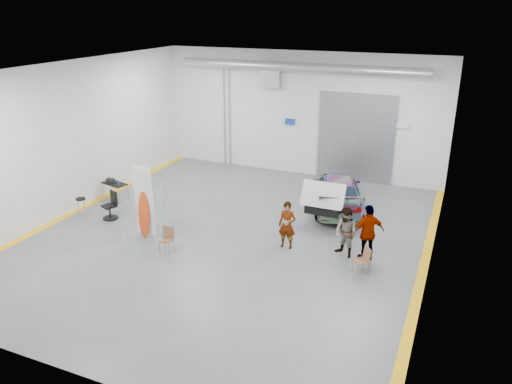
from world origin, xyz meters
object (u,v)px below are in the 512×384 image
at_px(surfboard_display, 144,207).
at_px(folding_chair_far, 360,266).
at_px(person_b, 346,233).
at_px(office_chair, 111,207).
at_px(person_c, 368,233).
at_px(shop_stool, 82,207).
at_px(sedan_car, 337,191).
at_px(work_table, 113,183).
at_px(folding_chair_near, 167,245).
at_px(person_a, 287,225).

distance_m(surfboard_display, folding_chair_far, 7.87).
bearing_deg(person_b, office_chair, -148.94).
distance_m(person_c, shop_stool, 11.30).
bearing_deg(office_chair, sedan_car, 53.98).
distance_m(folding_chair_far, work_table, 11.55).
bearing_deg(office_chair, work_table, 148.19).
bearing_deg(person_c, folding_chair_far, 53.46).
relative_size(surfboard_display, folding_chair_far, 3.15).
distance_m(sedan_car, folding_chair_far, 5.59).
xyz_separation_m(folding_chair_near, shop_stool, (-4.82, 1.29, 0.12)).
xyz_separation_m(sedan_car, folding_chair_near, (-4.34, -6.28, -0.43)).
distance_m(person_c, surfboard_display, 7.92).
bearing_deg(person_c, shop_stool, -33.05).
distance_m(folding_chair_near, office_chair, 3.96).
bearing_deg(shop_stool, office_chair, 14.06).
xyz_separation_m(person_b, work_table, (-10.57, 1.27, -0.14)).
bearing_deg(surfboard_display, sedan_car, 45.83).
bearing_deg(person_b, person_a, -147.23).
bearing_deg(person_a, person_c, 2.87).
bearing_deg(person_a, shop_stool, -177.00).
height_order(folding_chair_far, office_chair, office_chair).
xyz_separation_m(sedan_car, shop_stool, (-9.16, -4.99, -0.32)).
height_order(folding_chair_near, shop_stool, folding_chair_near).
height_order(person_c, surfboard_display, surfboard_display).
bearing_deg(folding_chair_far, sedan_car, 165.87).
distance_m(surfboard_display, work_table, 4.43).
relative_size(person_a, person_c, 0.87).
bearing_deg(person_a, surfboard_display, -167.71).
distance_m(folding_chair_near, work_table, 5.95).
bearing_deg(person_a, person_b, 3.56).
xyz_separation_m(person_c, surfboard_display, (-7.79, -1.44, 0.18)).
height_order(sedan_car, shop_stool, sedan_car).
relative_size(person_c, shop_stool, 2.51).
xyz_separation_m(work_table, office_chair, (1.25, -1.80, -0.24)).
height_order(sedan_car, folding_chair_near, sedan_car).
xyz_separation_m(person_a, folding_chair_near, (-3.68, -1.95, -0.58)).
height_order(person_c, folding_chair_far, person_c).
bearing_deg(person_a, folding_chair_near, -153.55).
bearing_deg(folding_chair_near, folding_chair_far, 4.51).
relative_size(person_c, office_chair, 1.77).
bearing_deg(sedan_car, office_chair, 12.63).
bearing_deg(sedan_car, person_a, 63.43).
xyz_separation_m(person_a, folding_chair_far, (2.77, -0.83, -0.57)).
distance_m(sedan_car, work_table, 9.65).
height_order(surfboard_display, shop_stool, surfboard_display).
height_order(shop_stool, office_chair, office_chair).
distance_m(person_b, shop_stool, 10.57).
relative_size(shop_stool, work_table, 0.62).
bearing_deg(shop_stool, person_b, 4.54).
xyz_separation_m(person_b, person_c, (0.72, 0.03, 0.11)).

